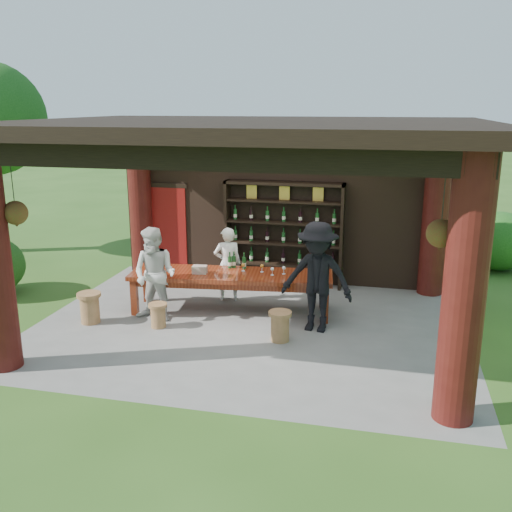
% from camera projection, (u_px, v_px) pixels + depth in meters
% --- Properties ---
extents(ground, '(90.00, 90.00, 0.00)m').
position_uv_depth(ground, '(251.00, 325.00, 10.00)').
color(ground, '#2D5119').
rests_on(ground, ground).
extents(pavilion, '(7.50, 6.00, 3.60)m').
position_uv_depth(pavilion, '(256.00, 201.00, 9.86)').
color(pavilion, slate).
rests_on(pavilion, ground).
extents(wine_shelf, '(2.50, 0.38, 2.20)m').
position_uv_depth(wine_shelf, '(284.00, 234.00, 11.99)').
color(wine_shelf, black).
rests_on(wine_shelf, ground).
extents(tasting_table, '(3.79, 1.38, 0.75)m').
position_uv_depth(tasting_table, '(231.00, 279.00, 10.49)').
color(tasting_table, '#611E0D').
rests_on(tasting_table, ground).
extents(stool_near_left, '(0.33, 0.33, 0.43)m').
position_uv_depth(stool_near_left, '(158.00, 315.00, 9.85)').
color(stool_near_left, brown).
rests_on(stool_near_left, ground).
extents(stool_near_right, '(0.38, 0.38, 0.50)m').
position_uv_depth(stool_near_right, '(280.00, 325.00, 9.28)').
color(stool_near_right, brown).
rests_on(stool_near_right, ground).
extents(stool_far_left, '(0.42, 0.42, 0.55)m').
position_uv_depth(stool_far_left, '(90.00, 307.00, 10.04)').
color(stool_far_left, brown).
rests_on(stool_far_left, ground).
extents(host, '(0.62, 0.51, 1.46)m').
position_uv_depth(host, '(228.00, 264.00, 11.10)').
color(host, silver).
rests_on(host, ground).
extents(guest_woman, '(0.90, 0.74, 1.69)m').
position_uv_depth(guest_woman, '(155.00, 275.00, 10.05)').
color(guest_woman, beige).
rests_on(guest_woman, ground).
extents(guest_man, '(1.31, 0.87, 1.89)m').
position_uv_depth(guest_man, '(317.00, 277.00, 9.55)').
color(guest_man, black).
rests_on(guest_man, ground).
extents(table_bottles, '(0.35, 0.13, 0.31)m').
position_uv_depth(table_bottles, '(236.00, 260.00, 10.74)').
color(table_bottles, '#194C1E').
rests_on(table_bottles, tasting_table).
extents(table_glasses, '(0.84, 0.22, 0.15)m').
position_uv_depth(table_glasses, '(265.00, 269.00, 10.44)').
color(table_glasses, silver).
rests_on(table_glasses, tasting_table).
extents(napkin_basket, '(0.28, 0.21, 0.14)m').
position_uv_depth(napkin_basket, '(200.00, 270.00, 10.43)').
color(napkin_basket, '#BF6672').
rests_on(napkin_basket, tasting_table).
extents(shrubs, '(13.66, 9.24, 1.36)m').
position_uv_depth(shrubs, '(387.00, 296.00, 9.85)').
color(shrubs, '#194C14').
rests_on(shrubs, ground).
extents(trees, '(20.88, 9.16, 4.80)m').
position_uv_depth(trees, '(507.00, 129.00, 9.17)').
color(trees, '#3F2819').
rests_on(trees, ground).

